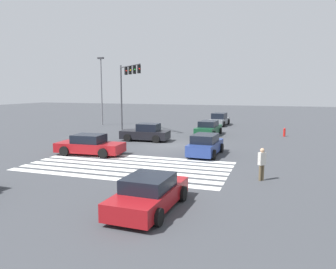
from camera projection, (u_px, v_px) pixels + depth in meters
The scene contains 12 objects.
ground_plane at pixel (168, 145), 27.47m from camera, with size 140.16×140.16×0.00m, color #3D3F44.
crosswalk_markings at pixel (127, 166), 20.03m from camera, with size 12.47×6.30×0.01m.
traffic_signal_mast at pixel (127, 81), 35.51m from camera, with size 4.31×4.31×7.36m.
car_0 at pixel (209, 128), 33.39m from camera, with size 2.19×4.90×1.48m.
car_1 at pixel (146, 133), 29.74m from camera, with size 4.42×2.20×1.58m.
car_2 at pixel (205, 145), 23.29m from camera, with size 2.11×4.32×1.51m.
car_3 at pixel (219, 120), 42.40m from camera, with size 2.25×4.92×1.61m.
car_4 at pixel (90, 145), 23.54m from camera, with size 4.92×2.39×1.45m.
car_6 at pixel (149, 194), 12.75m from camera, with size 2.20×4.48×1.36m.
pedestrian at pixel (262, 163), 16.74m from camera, with size 0.41×0.41×1.70m.
street_light_pole_a at pixel (101, 85), 42.26m from camera, with size 0.80×0.36×8.70m.
fire_hydrant at pixel (284, 132), 32.44m from camera, with size 0.22×0.22×0.86m.
Camera 1 is at (8.61, -25.68, 4.68)m, focal length 35.00 mm.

